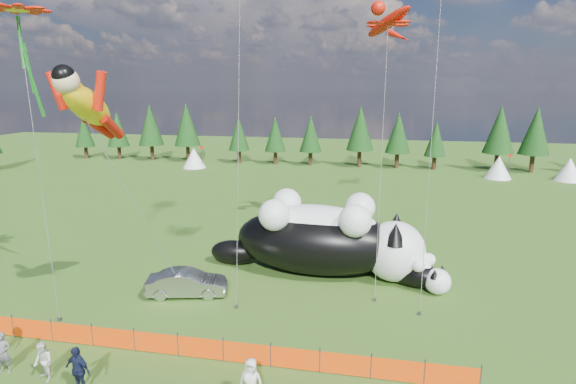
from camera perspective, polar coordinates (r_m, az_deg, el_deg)
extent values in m
plane|color=#17390A|center=(22.79, -8.09, -16.11)|extent=(160.00, 160.00, 0.00)
cylinder|color=#262626|center=(24.63, -31.54, -14.28)|extent=(0.06, 0.06, 1.10)
cylinder|color=#262626|center=(23.40, -27.78, -15.26)|extent=(0.06, 0.06, 1.10)
cylinder|color=#262626|center=(22.29, -23.58, -16.28)|extent=(0.06, 0.06, 1.10)
cylinder|color=#262626|center=(21.30, -18.92, -17.30)|extent=(0.06, 0.06, 1.10)
cylinder|color=#262626|center=(20.46, -13.79, -18.28)|extent=(0.06, 0.06, 1.10)
cylinder|color=#262626|center=(19.79, -8.20, -19.19)|extent=(0.06, 0.06, 1.10)
cylinder|color=#262626|center=(19.31, -2.22, -19.96)|extent=(0.06, 0.06, 1.10)
cylinder|color=#262626|center=(19.02, 4.06, -20.55)|extent=(0.06, 0.06, 1.10)
cylinder|color=#262626|center=(18.94, 10.50, -20.92)|extent=(0.06, 0.06, 1.10)
cylinder|color=#262626|center=(19.08, 16.95, -21.05)|extent=(0.06, 0.06, 1.10)
cylinder|color=#262626|center=(19.42, 23.24, -20.94)|extent=(0.06, 0.06, 1.10)
cube|color=#FE4305|center=(24.02, -29.70, -14.87)|extent=(2.00, 0.04, 0.90)
cube|color=#FE4305|center=(22.85, -25.72, -15.88)|extent=(2.00, 0.04, 0.90)
cube|color=#FE4305|center=(21.80, -21.30, -16.90)|extent=(2.00, 0.04, 0.90)
cube|color=#FE4305|center=(20.89, -16.40, -17.91)|extent=(2.00, 0.04, 0.90)
cube|color=#FE4305|center=(20.13, -11.04, -18.87)|extent=(2.00, 0.04, 0.90)
cube|color=#FE4305|center=(19.55, -5.25, -19.72)|extent=(2.00, 0.04, 0.90)
cube|color=#FE4305|center=(19.17, 0.89, -20.41)|extent=(2.00, 0.04, 0.90)
cube|color=#FE4305|center=(18.98, 7.27, -20.89)|extent=(2.00, 0.04, 0.90)
cube|color=#FE4305|center=(19.01, 13.73, -21.14)|extent=(2.00, 0.04, 0.90)
cube|color=#FE4305|center=(19.25, 20.11, -21.14)|extent=(2.00, 0.04, 0.90)
ellipsoid|color=black|center=(27.43, 3.60, -6.23)|extent=(10.23, 5.25, 3.99)
ellipsoid|color=white|center=(27.12, 3.64, -4.24)|extent=(7.72, 3.77, 2.44)
sphere|color=white|center=(27.09, 13.39, -7.33)|extent=(3.55, 3.55, 3.55)
sphere|color=#DC5562|center=(27.13, 16.59, -7.50)|extent=(0.50, 0.50, 0.50)
ellipsoid|color=black|center=(29.24, -6.81, -7.59)|extent=(3.19, 1.74, 1.55)
cone|color=black|center=(25.62, 13.50, -5.17)|extent=(1.24, 1.24, 1.24)
cone|color=black|center=(27.66, 13.59, -3.81)|extent=(1.24, 1.24, 1.24)
sphere|color=white|center=(27.93, 9.14, -1.97)|extent=(1.86, 1.86, 1.86)
sphere|color=white|center=(25.17, 8.52, -3.64)|extent=(1.86, 1.86, 1.86)
sphere|color=white|center=(28.69, -0.15, -1.39)|extent=(1.86, 1.86, 1.86)
sphere|color=white|center=(26.01, -1.74, -2.94)|extent=(1.86, 1.86, 1.86)
ellipsoid|color=black|center=(27.12, 14.88, -9.58)|extent=(4.41, 3.82, 1.62)
ellipsoid|color=white|center=(26.97, 14.93, -8.79)|extent=(3.29, 2.82, 0.99)
sphere|color=white|center=(26.37, 18.47, -10.72)|extent=(1.44, 1.44, 1.44)
sphere|color=#DC5562|center=(26.14, 19.69, -11.03)|extent=(0.20, 0.20, 0.20)
ellipsoid|color=black|center=(28.33, 11.00, -9.44)|extent=(1.40, 1.22, 0.63)
cone|color=black|center=(25.79, 18.13, -9.86)|extent=(0.50, 0.50, 0.50)
cone|color=black|center=(26.52, 18.99, -9.28)|extent=(0.50, 0.50, 0.50)
sphere|color=white|center=(26.90, 17.44, -8.20)|extent=(0.75, 0.75, 0.75)
sphere|color=white|center=(25.93, 16.23, -8.93)|extent=(0.75, 0.75, 0.75)
sphere|color=white|center=(27.73, 13.97, -7.32)|extent=(0.75, 0.75, 0.75)
sphere|color=white|center=(26.79, 12.67, -7.99)|extent=(0.75, 0.75, 0.75)
imported|color=#A9A9AE|center=(25.48, -12.72, -11.23)|extent=(4.54, 2.46, 1.42)
imported|color=#56555A|center=(22.01, -32.45, -16.82)|extent=(0.69, 0.53, 1.70)
imported|color=silver|center=(20.73, -28.67, -18.40)|extent=(0.90, 0.79, 1.60)
imported|color=#121833|center=(19.40, -25.16, -19.79)|extent=(1.19, 0.76, 1.88)
imported|color=silver|center=(17.41, -4.73, -22.84)|extent=(0.87, 0.58, 1.76)
cylinder|color=#595959|center=(23.15, -18.01, -2.16)|extent=(0.03, 0.03, 11.03)
cube|color=#262626|center=(25.93, -12.93, -12.33)|extent=(0.15, 0.15, 0.16)
cylinder|color=#595959|center=(27.83, 11.88, 6.02)|extent=(0.03, 0.03, 18.45)
cube|color=#262626|center=(24.98, 10.93, -13.25)|extent=(0.15, 0.15, 0.16)
cylinder|color=#595959|center=(24.42, -29.12, 2.77)|extent=(0.03, 0.03, 14.74)
cube|color=#262626|center=(25.28, -27.03, -14.21)|extent=(0.15, 0.15, 0.16)
cube|color=#188821|center=(25.53, -30.48, 13.36)|extent=(0.21, 0.21, 4.69)
cylinder|color=#595959|center=(22.73, -6.30, 9.48)|extent=(0.03, 0.03, 19.24)
cube|color=#262626|center=(23.99, -6.55, -14.26)|extent=(0.15, 0.15, 0.16)
cylinder|color=#595959|center=(24.88, 18.36, 15.23)|extent=(0.03, 0.03, 25.16)
cube|color=#262626|center=(24.12, 16.38, -14.58)|extent=(0.15, 0.15, 0.16)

